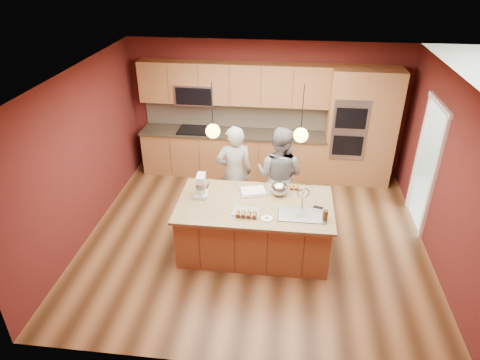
# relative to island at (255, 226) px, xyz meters

# --- Properties ---
(floor) EXTENTS (5.50, 5.50, 0.00)m
(floor) POSITION_rel_island_xyz_m (-0.04, 0.32, -0.44)
(floor) COLOR #422714
(floor) RESTS_ON ground
(ceiling) EXTENTS (5.50, 5.50, 0.00)m
(ceiling) POSITION_rel_island_xyz_m (-0.04, 0.32, 2.26)
(ceiling) COLOR white
(ceiling) RESTS_ON ground
(wall_back) EXTENTS (5.50, 0.00, 5.50)m
(wall_back) POSITION_rel_island_xyz_m (-0.04, 2.82, 0.91)
(wall_back) COLOR #521917
(wall_back) RESTS_ON ground
(wall_front) EXTENTS (5.50, 0.00, 5.50)m
(wall_front) POSITION_rel_island_xyz_m (-0.04, -2.18, 0.91)
(wall_front) COLOR #521917
(wall_front) RESTS_ON ground
(wall_left) EXTENTS (0.00, 5.00, 5.00)m
(wall_left) POSITION_rel_island_xyz_m (-2.79, 0.32, 0.91)
(wall_left) COLOR #521917
(wall_left) RESTS_ON ground
(wall_right) EXTENTS (0.00, 5.00, 5.00)m
(wall_right) POSITION_rel_island_xyz_m (2.71, 0.32, 0.91)
(wall_right) COLOR #521917
(wall_right) RESTS_ON ground
(cabinet_run) EXTENTS (3.74, 0.64, 2.30)m
(cabinet_run) POSITION_rel_island_xyz_m (-0.72, 2.57, 0.54)
(cabinet_run) COLOR #9B5F36
(cabinet_run) RESTS_ON floor
(oven_column) EXTENTS (1.30, 0.62, 2.30)m
(oven_column) POSITION_rel_island_xyz_m (1.81, 2.51, 0.71)
(oven_column) COLOR #9B5F36
(oven_column) RESTS_ON floor
(doorway_trim) EXTENTS (0.08, 1.11, 2.20)m
(doorway_trim) POSITION_rel_island_xyz_m (2.69, 1.12, 0.61)
(doorway_trim) COLOR white
(doorway_trim) RESTS_ON wall_right
(pendant_left) EXTENTS (0.20, 0.20, 0.80)m
(pendant_left) POSITION_rel_island_xyz_m (-0.62, 0.00, 1.56)
(pendant_left) COLOR black
(pendant_left) RESTS_ON ceiling
(pendant_right) EXTENTS (0.20, 0.20, 0.80)m
(pendant_right) POSITION_rel_island_xyz_m (0.59, 0.00, 1.56)
(pendant_right) COLOR black
(pendant_right) RESTS_ON ceiling
(island) EXTENTS (2.33, 1.31, 1.24)m
(island) POSITION_rel_island_xyz_m (0.00, 0.00, 0.00)
(island) COLOR #9B5F36
(island) RESTS_ON floor
(person_left) EXTENTS (0.71, 0.56, 1.72)m
(person_left) POSITION_rel_island_xyz_m (-0.45, 0.91, 0.42)
(person_left) COLOR black
(person_left) RESTS_ON floor
(person_right) EXTENTS (1.02, 0.91, 1.73)m
(person_right) POSITION_rel_island_xyz_m (0.32, 0.91, 0.42)
(person_right) COLOR gray
(person_right) RESTS_ON floor
(stand_mixer) EXTENTS (0.20, 0.27, 0.36)m
(stand_mixer) POSITION_rel_island_xyz_m (-0.86, 0.13, 0.57)
(stand_mixer) COLOR silver
(stand_mixer) RESTS_ON island
(sheet_cake) EXTENTS (0.49, 0.42, 0.05)m
(sheet_cake) POSITION_rel_island_xyz_m (-0.07, 0.32, 0.44)
(sheet_cake) COLOR white
(sheet_cake) RESTS_ON island
(cooling_rack) EXTENTS (0.41, 0.31, 0.02)m
(cooling_rack) POSITION_rel_island_xyz_m (-0.12, -0.25, 0.43)
(cooling_rack) COLOR #A1A3A7
(cooling_rack) RESTS_ON island
(mixing_bowl) EXTENTS (0.27, 0.27, 0.23)m
(mixing_bowl) POSITION_rel_island_xyz_m (0.33, 0.31, 0.53)
(mixing_bowl) COLOR #B6B8BD
(mixing_bowl) RESTS_ON island
(plate) EXTENTS (0.16, 0.16, 0.01)m
(plate) POSITION_rel_island_xyz_m (0.19, -0.39, 0.43)
(plate) COLOR white
(plate) RESTS_ON island
(tumbler) EXTENTS (0.08, 0.08, 0.15)m
(tumbler) POSITION_rel_island_xyz_m (1.00, -0.31, 0.50)
(tumbler) COLOR #3D2A0F
(tumbler) RESTS_ON island
(phone) EXTENTS (0.16, 0.12, 0.01)m
(phone) POSITION_rel_island_xyz_m (0.92, -0.01, 0.42)
(phone) COLOR black
(phone) RESTS_ON island
(cupcakes_left) EXTENTS (0.21, 0.21, 0.06)m
(cupcakes_left) POSITION_rel_island_xyz_m (-0.90, 0.45, 0.45)
(cupcakes_left) COLOR #B18E3A
(cupcakes_left) RESTS_ON island
(cupcakes_rack) EXTENTS (0.31, 0.16, 0.07)m
(cupcakes_rack) POSITION_rel_island_xyz_m (-0.11, -0.37, 0.47)
(cupcakes_rack) COLOR #B18E3A
(cupcakes_rack) RESTS_ON island
(cupcakes_right) EXTENTS (0.21, 0.14, 0.06)m
(cupcakes_right) POSITION_rel_island_xyz_m (0.59, 0.51, 0.45)
(cupcakes_right) COLOR #B18E3A
(cupcakes_right) RESTS_ON island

